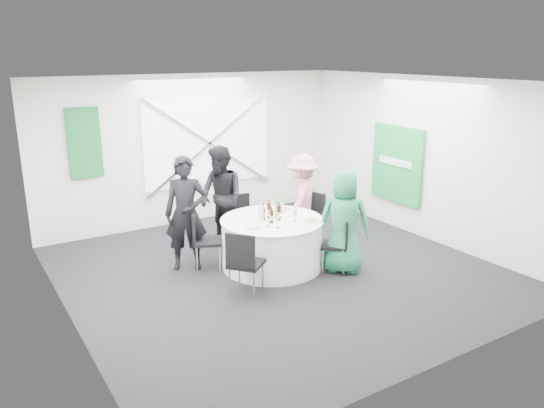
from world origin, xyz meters
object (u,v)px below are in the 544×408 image
chair_front_left (244,259)px  chair_back_right (311,215)px  person_woman_pink (302,199)px  green_water_bottle (277,208)px  clear_water_bottle (261,214)px  chair_front_right (340,241)px  person_woman_green (344,222)px  person_man_back (221,197)px  chair_back (242,215)px  person_man_back_left (186,214)px  banquet_table (272,243)px  chair_back_left (202,236)px

chair_front_left → chair_back_right: bearing=-98.2°
person_woman_pink → green_water_bottle: person_woman_pink is taller
chair_back_right → clear_water_bottle: size_ratio=3.08×
chair_front_right → person_woman_green: person_woman_green is taller
chair_back_right → person_woman_pink: 0.33m
chair_front_left → person_man_back: size_ratio=0.55×
person_woman_green → clear_water_bottle: person_woman_green is taller
person_woman_pink → green_water_bottle: bearing=0.1°
person_woman_pink → green_water_bottle: 1.03m
chair_back → person_woman_green: size_ratio=0.54×
person_man_back_left → person_man_back: size_ratio=1.01×
banquet_table → chair_front_right: size_ratio=1.88×
chair_front_left → chair_back_left: bearing=-36.4°
banquet_table → chair_back_left: (-0.94, 0.48, 0.15)m
chair_back_left → chair_back_right: (1.99, -0.05, 0.00)m
chair_front_right → chair_front_left: (-1.64, -0.02, 0.07)m
banquet_table → chair_back: 1.17m
chair_back → clear_water_bottle: (-0.32, -1.16, 0.38)m
chair_back_left → person_woman_green: bearing=-97.2°
chair_front_right → person_woman_pink: 1.40m
chair_back → chair_back_right: (0.93, -0.73, 0.04)m
chair_back_left → chair_back_right: 1.99m
banquet_table → chair_front_left: size_ratio=1.66×
person_man_back_left → chair_front_left: bearing=-50.8°
chair_back_left → person_man_back: bearing=-16.6°
chair_back_left → person_man_back: person_man_back is taller
chair_front_right → person_man_back_left: size_ratio=0.48×
chair_back_right → person_woman_pink: bearing=166.8°
person_man_back → person_woman_pink: bearing=55.4°
chair_back → chair_back_right: size_ratio=0.93×
chair_back_right → person_woman_green: size_ratio=0.58×
chair_back_left → person_woman_pink: person_woman_pink is taller
person_woman_pink → clear_water_bottle: bearing=-4.4°
chair_back → person_man_back_left: 1.40m
chair_back → person_woman_pink: (0.89, -0.50, 0.28)m
chair_front_left → green_water_bottle: 1.37m
person_woman_green → chair_front_right: bearing=14.6°
banquet_table → person_man_back_left: 1.37m
clear_water_bottle → chair_front_left: bearing=-134.3°
banquet_table → chair_front_right: 1.03m
banquet_table → chair_front_left: 1.15m
chair_back_right → person_man_back_left: size_ratio=0.52×
chair_back_right → person_man_back: (-1.29, 0.77, 0.33)m
person_man_back_left → green_water_bottle: size_ratio=5.44×
chair_front_left → banquet_table: bearing=-90.0°
chair_front_right → person_woman_pink: (0.26, 1.35, 0.29)m
person_woman_pink → chair_back_right: bearing=66.1°
banquet_table → chair_back_left: size_ratio=1.73×
person_man_back_left → clear_water_bottle: (0.92, -0.64, 0.01)m
person_woman_green → green_water_bottle: 1.05m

